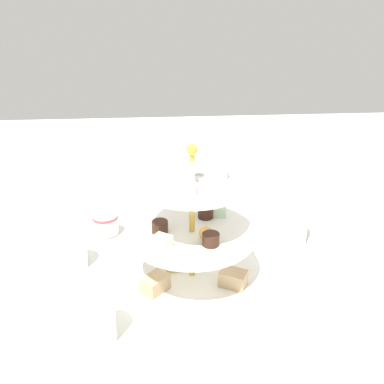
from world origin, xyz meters
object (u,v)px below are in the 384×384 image
(water_glass_short_left, at_px, (70,251))
(water_glass_mid_back, at_px, (96,316))
(tiered_serving_stand, at_px, (192,242))
(butter_knife_left, at_px, (322,370))
(butter_knife_right, at_px, (185,209))
(water_glass_tall_right, at_px, (292,217))
(teacup_with_saucer, at_px, (106,225))

(water_glass_short_left, height_order, water_glass_mid_back, water_glass_mid_back)
(tiered_serving_stand, height_order, butter_knife_left, tiered_serving_stand)
(butter_knife_left, distance_m, butter_knife_right, 0.56)
(tiered_serving_stand, bearing_deg, water_glass_tall_right, -154.28)
(water_glass_short_left, bearing_deg, butter_knife_right, -136.15)
(tiered_serving_stand, relative_size, teacup_with_saucer, 3.18)
(butter_knife_left, bearing_deg, butter_knife_right, 65.17)
(tiered_serving_stand, xyz_separation_m, water_glass_short_left, (0.24, -0.06, -0.05))
(water_glass_tall_right, height_order, water_glass_short_left, water_glass_tall_right)
(tiered_serving_stand, bearing_deg, water_glass_short_left, -14.42)
(butter_knife_right, relative_size, water_glass_mid_back, 1.78)
(teacup_with_saucer, height_order, water_glass_mid_back, water_glass_mid_back)
(tiered_serving_stand, distance_m, teacup_with_saucer, 0.26)
(water_glass_short_left, xyz_separation_m, butter_knife_left, (-0.41, 0.30, -0.04))
(tiered_serving_stand, xyz_separation_m, butter_knife_left, (-0.17, 0.24, -0.08))
(butter_knife_right, height_order, water_glass_mid_back, water_glass_mid_back)
(butter_knife_right, bearing_deg, butter_knife_left, 99.57)
(teacup_with_saucer, bearing_deg, water_glass_short_left, 65.14)
(water_glass_short_left, relative_size, water_glass_mid_back, 0.77)
(water_glass_short_left, relative_size, butter_knife_right, 0.43)
(teacup_with_saucer, height_order, butter_knife_left, teacup_with_saucer)
(tiered_serving_stand, relative_size, butter_knife_left, 1.68)
(butter_knife_left, distance_m, water_glass_mid_back, 0.35)
(water_glass_short_left, distance_m, teacup_with_saucer, 0.14)
(water_glass_tall_right, distance_m, water_glass_short_left, 0.46)
(butter_knife_right, xyz_separation_m, water_glass_mid_back, (0.17, 0.45, 0.05))
(water_glass_short_left, height_order, butter_knife_right, water_glass_short_left)
(teacup_with_saucer, bearing_deg, tiered_serving_stand, 134.51)
(water_glass_tall_right, height_order, teacup_with_saucer, water_glass_tall_right)
(butter_knife_right, distance_m, water_glass_mid_back, 0.48)
(water_glass_tall_right, distance_m, butter_knife_right, 0.29)
(tiered_serving_stand, height_order, water_glass_tall_right, tiered_serving_stand)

